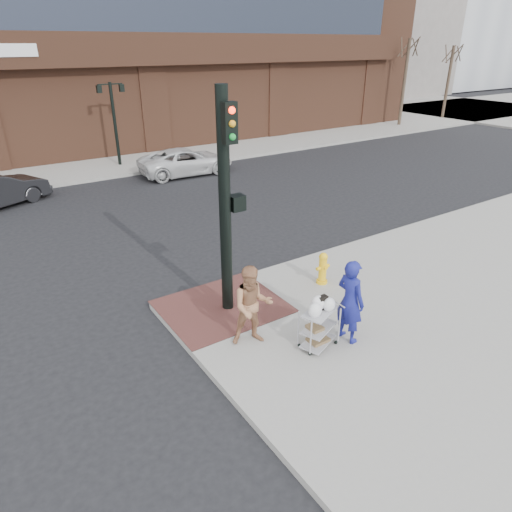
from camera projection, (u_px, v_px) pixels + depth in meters
ground at (264, 321)px, 10.57m from camera, size 220.00×220.00×0.00m
sidewalk_far at (176, 114)px, 40.92m from camera, size 65.00×36.00×0.15m
brick_curb_ramp at (222, 306)px, 10.88m from camera, size 2.80×2.40×0.01m
filler_block at (357, 14)px, 55.47m from camera, size 14.00×20.00×18.00m
bare_tree_a at (410, 36)px, 32.40m from camera, size 1.80×1.80×7.20m
bare_tree_b at (454, 43)px, 35.99m from camera, size 1.80×1.80×6.70m
lamp_post at (114, 115)px, 22.51m from camera, size 1.32×0.22×4.00m
traffic_signal_pole at (226, 200)px, 9.71m from camera, size 0.61×0.51×5.00m
woman_blue at (350, 301)px, 9.33m from camera, size 0.49×0.70×1.83m
pedestrian_tan at (252, 306)px, 9.25m from camera, size 1.04×0.94×1.74m
minivan_white at (186, 161)px, 22.10m from camera, size 4.65×2.35×1.26m
utility_cart at (319, 325)px, 9.27m from camera, size 0.92×0.72×1.13m
fire_hydrant at (323, 268)px, 11.77m from camera, size 0.41×0.28×0.86m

